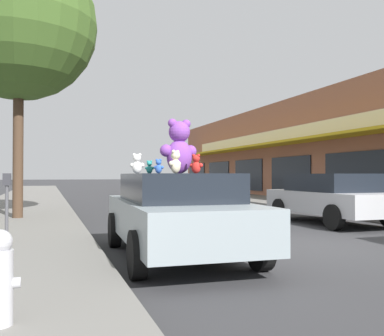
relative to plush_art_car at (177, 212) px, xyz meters
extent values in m
plane|color=#333335|center=(2.83, 0.18, -0.76)|extent=(260.00, 260.00, 0.00)
cube|color=gold|center=(9.77, 10.81, 2.34)|extent=(1.39, 34.46, 0.12)
cube|color=beige|center=(10.41, 10.81, 2.89)|extent=(0.08, 32.82, 0.70)
cube|color=black|center=(10.42, 8.25, 0.64)|extent=(0.06, 3.90, 2.00)
cube|color=black|center=(10.42, 13.38, 0.64)|extent=(0.06, 3.90, 2.00)
cube|color=black|center=(10.42, 18.51, 0.64)|extent=(0.06, 3.90, 2.00)
cube|color=black|center=(10.42, 23.63, 0.64)|extent=(0.06, 3.90, 2.00)
cube|color=black|center=(10.42, 28.76, 0.64)|extent=(0.06, 3.90, 2.00)
cube|color=#8C999E|center=(0.00, 0.00, -0.12)|extent=(1.99, 4.41, 0.63)
cube|color=black|center=(0.00, 0.00, 0.42)|extent=(1.70, 2.45, 0.46)
cylinder|color=black|center=(-0.85, 1.38, -0.43)|extent=(0.22, 0.66, 0.66)
cylinder|color=black|center=(0.95, 1.32, -0.43)|extent=(0.22, 0.66, 0.66)
cylinder|color=black|center=(-0.95, -1.32, -0.43)|extent=(0.22, 0.66, 0.66)
cylinder|color=black|center=(0.85, -1.38, -0.43)|extent=(0.22, 0.66, 0.66)
ellipsoid|color=purple|center=(0.06, 0.08, 0.94)|extent=(0.50, 0.45, 0.58)
sphere|color=purple|center=(0.06, 0.08, 1.37)|extent=(0.42, 0.42, 0.37)
sphere|color=purple|center=(0.19, 0.10, 1.52)|extent=(0.18, 0.18, 0.15)
sphere|color=purple|center=(-0.07, 0.06, 1.52)|extent=(0.18, 0.18, 0.15)
sphere|color=#BA67ED|center=(0.04, 0.23, 1.35)|extent=(0.16, 0.16, 0.14)
sphere|color=purple|center=(0.29, 0.15, 1.05)|extent=(0.24, 0.24, 0.21)
sphere|color=purple|center=(-0.18, 0.07, 1.05)|extent=(0.24, 0.24, 0.21)
ellipsoid|color=blue|center=(-0.44, -0.45, 0.72)|extent=(0.14, 0.14, 0.14)
sphere|color=blue|center=(-0.44, -0.45, 0.83)|extent=(0.13, 0.13, 0.09)
sphere|color=blue|center=(-0.41, -0.47, 0.86)|extent=(0.05, 0.05, 0.04)
sphere|color=blue|center=(-0.46, -0.43, 0.86)|extent=(0.05, 0.05, 0.04)
sphere|color=#548DFF|center=(-0.42, -0.42, 0.82)|extent=(0.05, 0.05, 0.03)
sphere|color=blue|center=(-0.39, -0.48, 0.75)|extent=(0.07, 0.07, 0.05)
sphere|color=blue|center=(-0.48, -0.41, 0.75)|extent=(0.07, 0.07, 0.05)
ellipsoid|color=beige|center=(-0.29, -0.90, 0.76)|extent=(0.22, 0.21, 0.21)
sphere|color=beige|center=(-0.29, -0.90, 0.92)|extent=(0.19, 0.19, 0.14)
sphere|color=beige|center=(-0.26, -0.87, 0.97)|extent=(0.08, 0.08, 0.06)
sphere|color=beige|center=(-0.33, -0.93, 0.97)|extent=(0.08, 0.08, 0.06)
sphere|color=white|center=(-0.33, -0.86, 0.91)|extent=(0.07, 0.07, 0.05)
sphere|color=beige|center=(-0.23, -0.84, 0.80)|extent=(0.11, 0.11, 0.08)
sphere|color=beige|center=(-0.37, -0.94, 0.80)|extent=(0.11, 0.11, 0.08)
ellipsoid|color=red|center=(0.23, -0.31, 0.75)|extent=(0.20, 0.20, 0.20)
sphere|color=red|center=(0.23, -0.31, 0.90)|extent=(0.18, 0.18, 0.13)
sphere|color=red|center=(0.27, -0.34, 0.95)|extent=(0.08, 0.08, 0.05)
sphere|color=red|center=(0.20, -0.28, 0.95)|extent=(0.08, 0.08, 0.05)
sphere|color=#FF4741|center=(0.27, -0.27, 0.89)|extent=(0.07, 0.07, 0.05)
sphere|color=red|center=(0.30, -0.36, 0.79)|extent=(0.10, 0.10, 0.07)
sphere|color=red|center=(0.18, -0.25, 0.79)|extent=(0.10, 0.10, 0.07)
ellipsoid|color=teal|center=(-0.24, 1.05, 0.73)|extent=(0.16, 0.16, 0.16)
sphere|color=teal|center=(-0.24, 1.05, 0.85)|extent=(0.14, 0.14, 0.10)
sphere|color=teal|center=(-0.21, 1.03, 0.89)|extent=(0.06, 0.06, 0.04)
sphere|color=teal|center=(-0.27, 1.07, 0.89)|extent=(0.06, 0.06, 0.04)
sphere|color=#47CDC6|center=(-0.21, 1.08, 0.84)|extent=(0.05, 0.05, 0.04)
sphere|color=teal|center=(-0.18, 1.02, 0.76)|extent=(0.08, 0.08, 0.06)
sphere|color=teal|center=(-0.29, 1.10, 0.76)|extent=(0.08, 0.08, 0.06)
ellipsoid|color=white|center=(-0.61, 0.38, 0.76)|extent=(0.21, 0.20, 0.22)
sphere|color=white|center=(-0.61, 0.38, 0.92)|extent=(0.19, 0.19, 0.14)
sphere|color=white|center=(-0.57, 0.36, 0.98)|extent=(0.08, 0.08, 0.06)
sphere|color=white|center=(-0.66, 0.40, 0.98)|extent=(0.08, 0.08, 0.06)
sphere|color=white|center=(-0.59, 0.43, 0.92)|extent=(0.07, 0.07, 0.05)
sphere|color=white|center=(-0.53, 0.35, 0.80)|extent=(0.11, 0.11, 0.08)
sphere|color=white|center=(-0.69, 0.43, 0.80)|extent=(0.11, 0.11, 0.08)
cube|color=#B7B7BC|center=(5.59, 3.36, -0.14)|extent=(1.80, 4.23, 0.59)
cube|color=black|center=(5.59, 3.36, 0.41)|extent=(1.59, 2.43, 0.51)
cylinder|color=black|center=(4.70, 4.67, -0.43)|extent=(0.20, 0.66, 0.66)
cylinder|color=black|center=(6.47, 4.67, -0.43)|extent=(0.20, 0.66, 0.66)
cylinder|color=black|center=(4.70, 2.04, -0.43)|extent=(0.20, 0.66, 0.66)
cylinder|color=#473323|center=(-2.91, 6.44, 1.28)|extent=(0.29, 0.29, 3.78)
sphere|color=#3D5B23|center=(-2.91, 6.44, 5.08)|extent=(4.51, 4.51, 4.51)
cylinder|color=#B2B2B7|center=(-2.34, -3.10, -0.27)|extent=(0.10, 0.09, 0.09)
cylinder|color=#4C4C51|center=(-2.78, 1.45, -0.09)|extent=(0.06, 0.06, 1.05)
cube|color=#2D2D33|center=(-2.78, 1.45, 0.55)|extent=(0.14, 0.10, 0.22)
camera|label=1|loc=(-2.08, -6.95, 0.63)|focal=40.00mm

